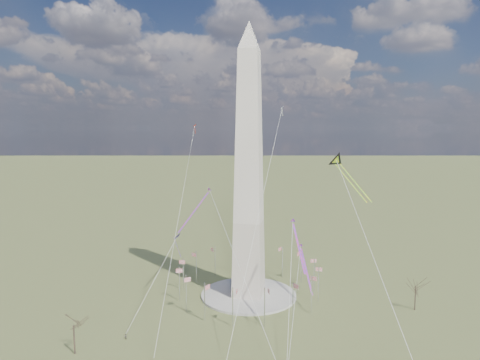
% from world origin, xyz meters
% --- Properties ---
extents(ground, '(2000.00, 2000.00, 0.00)m').
position_xyz_m(ground, '(0.00, 0.00, 0.00)').
color(ground, '#515D2E').
rests_on(ground, ground).
extents(plaza, '(36.00, 36.00, 0.80)m').
position_xyz_m(plaza, '(0.00, 0.00, 0.40)').
color(plaza, '#ABA79C').
rests_on(plaza, ground).
extents(washington_monument, '(15.56, 15.56, 100.00)m').
position_xyz_m(washington_monument, '(0.00, 0.00, 47.95)').
color(washington_monument, beige).
rests_on(washington_monument, plaza).
extents(flagpole_ring, '(54.40, 54.40, 13.00)m').
position_xyz_m(flagpole_ring, '(-0.00, -0.00, 7.27)').
color(flagpole_ring, white).
rests_on(flagpole_ring, ground).
extents(tree_near, '(7.49, 7.49, 13.10)m').
position_xyz_m(tree_near, '(59.25, -0.06, 9.34)').
color(tree_near, '#47322B').
rests_on(tree_near, ground).
extents(tree_far, '(7.21, 7.21, 12.62)m').
position_xyz_m(tree_far, '(-39.61, -51.78, 8.99)').
color(tree_far, '#47322B').
rests_on(tree_far, ground).
extents(person_west, '(0.85, 0.69, 1.65)m').
position_xyz_m(person_west, '(-29.60, -40.95, 0.83)').
color(person_west, gray).
rests_on(person_west, ground).
extents(kite_delta_black, '(15.68, 17.70, 15.91)m').
position_xyz_m(kite_delta_black, '(31.88, 4.61, 50.73)').
color(kite_delta_black, black).
rests_on(kite_delta_black, ground).
extents(kite_diamond_purple, '(2.28, 3.31, 9.74)m').
position_xyz_m(kite_diamond_purple, '(-27.38, -2.47, 21.08)').
color(kite_diamond_purple, navy).
rests_on(kite_diamond_purple, ground).
extents(kite_streamer_left, '(6.62, 18.18, 12.83)m').
position_xyz_m(kite_streamer_left, '(19.56, -20.16, 28.26)').
color(kite_streamer_left, '#EC254B').
rests_on(kite_streamer_left, ground).
extents(kite_streamer_mid, '(7.18, 19.57, 13.83)m').
position_xyz_m(kite_streamer_mid, '(-18.43, -2.95, 34.89)').
color(kite_streamer_mid, '#EC254B').
rests_on(kite_streamer_mid, ground).
extents(kite_streamer_right, '(6.88, 18.96, 13.38)m').
position_xyz_m(kite_streamer_right, '(20.61, 3.86, 13.12)').
color(kite_streamer_right, '#EC254B').
rests_on(kite_streamer_right, ground).
extents(kite_small_red, '(1.69, 1.49, 4.50)m').
position_xyz_m(kite_small_red, '(-33.09, 37.54, 63.97)').
color(kite_small_red, red).
rests_on(kite_small_red, ground).
extents(kite_small_white, '(1.20, 1.88, 4.57)m').
position_xyz_m(kite_small_white, '(7.28, 38.98, 71.91)').
color(kite_small_white, white).
rests_on(kite_small_white, ground).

